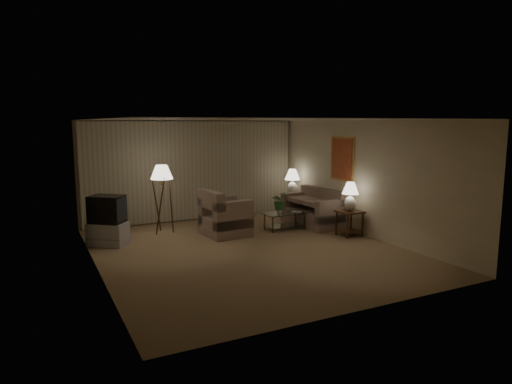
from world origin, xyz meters
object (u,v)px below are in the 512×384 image
table_lamp_far (292,180)px  floor_lamp (162,198)px  coffee_table (285,219)px  vase (279,211)px  tv_cabinet (108,234)px  side_table_near (350,219)px  ottoman (230,221)px  crt_tv (107,209)px  table_lamp_near (350,194)px  sofa (312,211)px  armchair (226,217)px  side_table_far (292,202)px

table_lamp_far → floor_lamp: floor_lamp is taller
coffee_table → vase: size_ratio=6.94×
table_lamp_far → tv_cabinet: size_ratio=0.80×
side_table_near → coffee_table: 1.63m
table_lamp_far → coffee_table: bearing=-127.4°
ottoman → vase: size_ratio=3.80×
table_lamp_far → crt_tv: table_lamp_far is taller
tv_cabinet → side_table_near: bearing=19.8°
table_lamp_near → crt_tv: 5.47m
side_table_near → vase: (-1.18, 1.25, 0.08)m
floor_lamp → ottoman: (1.59, -0.35, -0.67)m
coffee_table → tv_cabinet: (-4.17, 0.45, -0.03)m
sofa → armchair: armchair is taller
side_table_near → ottoman: bearing=139.2°
sofa → tv_cabinet: 5.06m
crt_tv → side_table_near: bearing=19.8°
side_table_near → tv_cabinet: 5.47m
side_table_far → ottoman: (-2.23, -0.68, -0.20)m
side_table_near → table_lamp_near: bearing=180.0°
table_lamp_far → side_table_near: bearing=-90.0°
table_lamp_near → coffee_table: bearing=129.6°
coffee_table → ottoman: 1.38m
sofa → side_table_near: (0.15, -1.35, 0.03)m
armchair → vase: size_ratio=7.92×
floor_lamp → ottoman: 1.76m
vase → table_lamp_near: bearing=-46.6°
ottoman → sofa: bearing=-15.4°
coffee_table → ottoman: (-1.20, 0.67, -0.09)m
sofa → table_lamp_near: size_ratio=2.65×
sofa → side_table_near: 1.36m
side_table_far → vase: bearing=-131.2°
side_table_far → crt_tv: size_ratio=0.71×
armchair → table_lamp_near: bearing=-123.3°
table_lamp_far → floor_lamp: bearing=-175.1°
table_lamp_far → tv_cabinet: table_lamp_far is taller
table_lamp_near → ottoman: bearing=139.2°
sofa → table_lamp_far: (0.15, 1.25, 0.66)m
coffee_table → ottoman: coffee_table is taller
table_lamp_far → coffee_table: 1.86m
side_table_far → vase: size_ratio=4.02×
floor_lamp → vase: 2.86m
floor_lamp → table_lamp_far: bearing=4.9°
armchair → side_table_near: 2.92m
side_table_far → coffee_table: size_ratio=0.58×
floor_lamp → ottoman: floor_lamp is taller
side_table_near → vase: bearing=133.4°
armchair → table_lamp_far: 2.90m
side_table_near → crt_tv: bearing=161.9°
crt_tv → coffee_table: bearing=31.7°
table_lamp_near → side_table_near: bearing=0.0°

